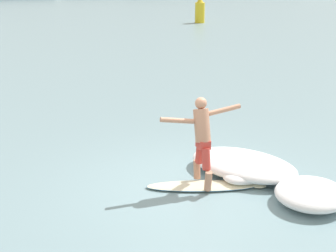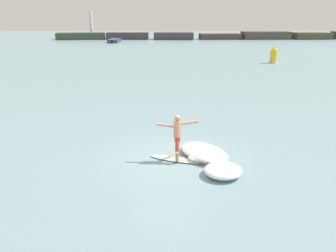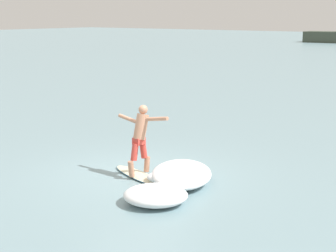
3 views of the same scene
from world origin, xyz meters
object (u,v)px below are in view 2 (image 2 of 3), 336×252
object	(u,v)px
surfboard	(178,159)
fishing_boat_near_jetty	(115,40)
channel_marker_buoy	(274,55)
surfer	(177,134)

from	to	relation	value
surfboard	fishing_boat_near_jetty	size ratio (longest dim) A/B	0.37
surfboard	channel_marker_buoy	distance (m)	28.09
surfboard	fishing_boat_near_jetty	distance (m)	55.39
surfboard	surfer	bearing A→B (deg)	113.30
channel_marker_buoy	surfer	bearing A→B (deg)	-115.62
fishing_boat_near_jetty	channel_marker_buoy	distance (m)	36.18
surfer	fishing_boat_near_jetty	size ratio (longest dim) A/B	0.27
surfboard	channel_marker_buoy	size ratio (longest dim) A/B	1.16
channel_marker_buoy	fishing_boat_near_jetty	bearing A→B (deg)	125.95
surfboard	surfer	world-z (taller)	surfer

